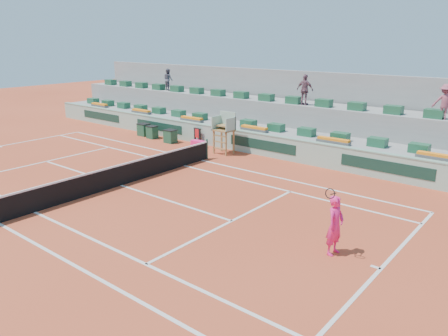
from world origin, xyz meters
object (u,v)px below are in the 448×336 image
(player_bag, at_px, (198,144))
(drink_cooler_a, at_px, (170,136))
(tennis_player, at_px, (335,225))
(umpire_chair, at_px, (225,127))

(player_bag, relative_size, drink_cooler_a, 1.11)
(player_bag, height_order, drink_cooler_a, drink_cooler_a)
(drink_cooler_a, bearing_deg, tennis_player, -26.54)
(drink_cooler_a, height_order, tennis_player, tennis_player)
(umpire_chair, distance_m, drink_cooler_a, 4.54)
(player_bag, xyz_separation_m, tennis_player, (12.55, -7.58, 0.74))
(umpire_chair, xyz_separation_m, drink_cooler_a, (-4.40, -0.10, -1.12))
(drink_cooler_a, relative_size, tennis_player, 0.37)
(player_bag, bearing_deg, drink_cooler_a, -174.88)
(drink_cooler_a, xyz_separation_m, tennis_player, (14.78, -7.38, 0.53))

